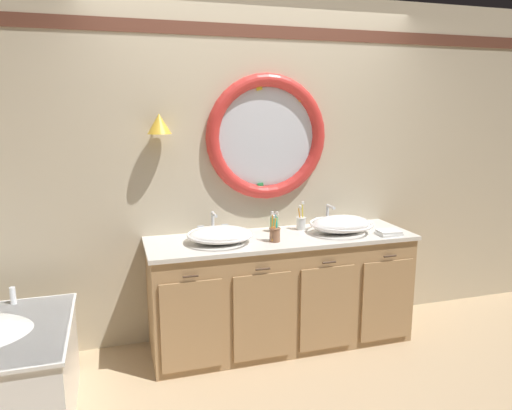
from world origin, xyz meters
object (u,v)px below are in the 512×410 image
Objects in this scene: sink_basin_left at (220,235)px; soap_dispenser at (274,224)px; toothbrush_holder_left at (274,234)px; toothbrush_holder_right at (301,222)px; sink_basin_right at (341,224)px; folded_hand_towel at (389,233)px.

soap_dispenser is at bearing 20.61° from sink_basin_left.
toothbrush_holder_right is (0.31, 0.26, -0.00)m from toothbrush_holder_left.
toothbrush_holder_left is 0.97× the size of toothbrush_holder_right.
toothbrush_holder_left is at bearing -139.97° from toothbrush_holder_right.
soap_dispenser is (0.46, 0.17, 0.00)m from sink_basin_left.
toothbrush_holder_right is at bearing 40.03° from toothbrush_holder_left.
sink_basin_right is 0.36m from folded_hand_towel.
soap_dispenser is at bearing 70.97° from toothbrush_holder_left.
sink_basin_left is 2.15× the size of toothbrush_holder_left.
sink_basin_right is 2.76× the size of folded_hand_towel.
toothbrush_holder_left reaches higher than sink_basin_right.
toothbrush_holder_right is at bearing 14.07° from sink_basin_left.
toothbrush_holder_right reaches higher than sink_basin_right.
toothbrush_holder_left is 0.28m from soap_dispenser.
soap_dispenser is (0.09, 0.27, 0.00)m from toothbrush_holder_left.
sink_basin_left is 0.94m from sink_basin_right.
folded_hand_towel is (0.88, -0.08, -0.04)m from toothbrush_holder_left.
soap_dispenser is 0.83× the size of folded_hand_towel.
toothbrush_holder_left is (0.37, -0.09, 0.00)m from sink_basin_left.
toothbrush_holder_right reaches higher than soap_dispenser.
folded_hand_towel is (0.79, -0.34, -0.05)m from soap_dispenser.
toothbrush_holder_right is at bearing -0.70° from soap_dispenser.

